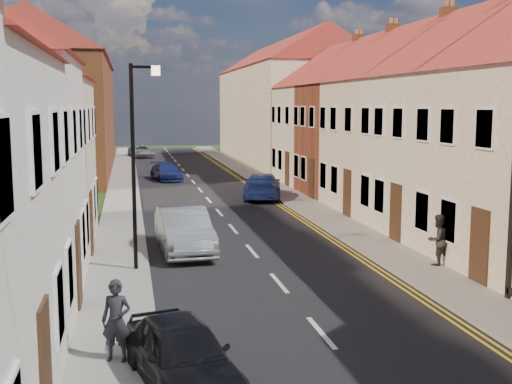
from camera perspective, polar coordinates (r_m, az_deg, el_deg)
road at (r=29.60m, az=-3.29°, el=-1.85°), size 7.00×90.00×0.02m
pavement_left at (r=29.32m, az=-11.84°, el=-2.00°), size 1.80×90.00×0.12m
pavement_right at (r=30.50m, az=4.93°, el=-1.48°), size 1.80×90.00×0.12m
cottage_r_cream_mid at (r=26.07m, az=19.61°, el=6.29°), size 8.30×5.20×9.00m
cottage_r_pink at (r=30.83m, az=14.45°, el=6.64°), size 8.30×6.00×9.00m
cottage_r_white_far at (r=35.78m, az=10.69°, el=6.89°), size 8.30×5.20×9.00m
cottage_r_cream_far at (r=40.84m, az=7.85°, el=7.03°), size 8.30×6.00×9.00m
block_right_far at (r=55.53m, az=2.66°, el=8.12°), size 8.30×24.20×10.50m
block_left_far at (r=49.19m, az=-17.58°, el=7.82°), size 8.30×24.20×10.50m
lamppost at (r=18.96m, az=-10.61°, el=3.37°), size 0.88×0.15×6.00m
car_near at (r=11.65m, az=-6.58°, el=-14.12°), size 2.23×3.85×1.23m
car_mid at (r=21.76m, az=-6.43°, el=-3.42°), size 1.83×4.60×1.49m
car_far at (r=42.59m, az=-7.98°, el=1.78°), size 2.21×4.06×1.12m
car_distant at (r=61.53m, az=-10.18°, el=3.57°), size 2.61×4.38×1.14m
pedestrian_left at (r=12.62m, az=-12.31°, el=-11.11°), size 0.66×0.54×1.57m
pedestrian_right at (r=20.22m, az=15.87°, el=-4.10°), size 0.89×0.78×1.55m
car_far_b at (r=33.88m, az=0.54°, el=0.55°), size 2.93×5.06×1.38m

